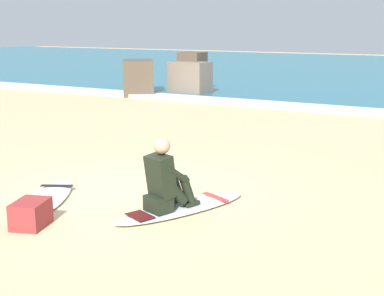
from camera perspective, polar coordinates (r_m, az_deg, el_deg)
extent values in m
plane|color=#CCB584|center=(8.01, -6.32, -4.69)|extent=(80.00, 80.00, 0.00)
cube|color=white|center=(16.09, 12.57, 4.14)|extent=(80.00, 0.90, 0.11)
ellipsoid|color=silver|center=(7.23, -1.05, -6.28)|extent=(1.28, 2.10, 0.07)
cube|color=red|center=(7.56, 2.45, -5.12)|extent=(0.48, 0.28, 0.01)
cube|color=#4A1311|center=(6.86, -5.48, -7.06)|extent=(0.43, 0.36, 0.01)
cube|color=black|center=(6.98, -3.53, -5.79)|extent=(0.39, 0.35, 0.20)
cylinder|color=black|center=(7.12, -2.88, -4.14)|extent=(0.28, 0.43, 0.43)
cylinder|color=black|center=(7.26, -1.70, -4.03)|extent=(0.20, 0.28, 0.42)
cube|color=black|center=(7.37, -1.29, -5.37)|extent=(0.17, 0.24, 0.05)
cylinder|color=black|center=(6.97, -1.84, -4.50)|extent=(0.28, 0.43, 0.43)
cylinder|color=black|center=(7.09, -0.49, -4.43)|extent=(0.20, 0.28, 0.42)
cube|color=black|center=(7.20, -0.04, -5.82)|extent=(0.17, 0.24, 0.05)
cube|color=black|center=(6.90, -3.31, -2.97)|extent=(0.42, 0.39, 0.57)
sphere|color=tan|center=(6.82, -3.15, 0.23)|extent=(0.21, 0.21, 0.21)
cylinder|color=black|center=(7.09, -3.07, -2.32)|extent=(0.22, 0.40, 0.31)
cylinder|color=black|center=(6.88, -1.61, -2.78)|extent=(0.22, 0.40, 0.31)
ellipsoid|color=silver|center=(7.86, -14.96, -5.14)|extent=(1.26, 1.82, 0.07)
cube|color=black|center=(8.30, -13.97, -3.84)|extent=(0.47, 0.30, 0.01)
cube|color=black|center=(7.34, -16.27, -6.21)|extent=(0.43, 0.38, 0.01)
cube|color=brown|center=(19.38, 0.02, 7.87)|extent=(0.81, 0.79, 1.45)
cube|color=#756656|center=(18.82, -0.24, 7.27)|extent=(1.49, 0.97, 1.15)
cube|color=brown|center=(18.93, -5.64, 7.33)|extent=(1.54, 1.59, 1.21)
cube|color=maroon|center=(6.92, -16.53, -6.62)|extent=(0.49, 0.57, 0.32)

